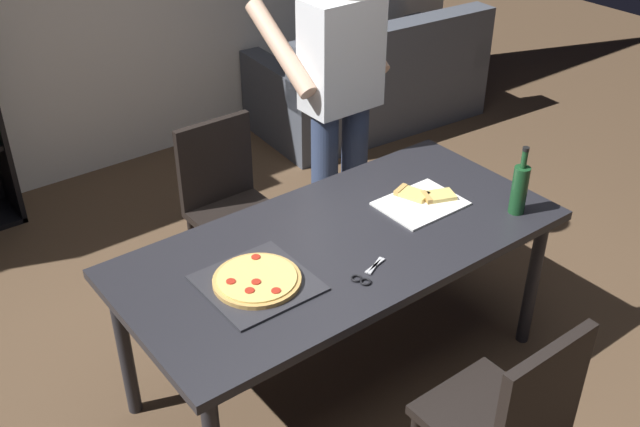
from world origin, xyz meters
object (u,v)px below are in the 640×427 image
at_px(pepperoni_pizza_on_tray, 257,281).
at_px(wine_bottle, 520,188).
at_px(chair_near_camera, 510,416).
at_px(kitchen_scissors, 366,275).
at_px(couch, 371,86).
at_px(dining_table, 342,253).
at_px(chair_far_side, 228,197).
at_px(person_serving_pizza, 339,97).

relative_size(pepperoni_pizza_on_tray, wine_bottle, 1.26).
relative_size(chair_near_camera, kitchen_scissors, 4.54).
bearing_deg(couch, kitchen_scissors, -131.48).
distance_m(dining_table, chair_far_side, 0.95).
bearing_deg(dining_table, person_serving_pizza, 52.41).
relative_size(wine_bottle, kitchen_scissors, 1.59).
bearing_deg(chair_near_camera, wine_bottle, 40.79).
bearing_deg(pepperoni_pizza_on_tray, chair_near_camera, -63.34).
xyz_separation_m(dining_table, wine_bottle, (0.74, -0.30, 0.19)).
xyz_separation_m(dining_table, chair_near_camera, (-0.00, -0.93, -0.17)).
bearing_deg(person_serving_pizza, dining_table, -127.59).
bearing_deg(wine_bottle, kitchen_scissors, 177.07).
xyz_separation_m(dining_table, chair_far_side, (0.00, 0.93, -0.17)).
xyz_separation_m(pepperoni_pizza_on_tray, kitchen_scissors, (0.36, -0.21, -0.01)).
relative_size(chair_near_camera, couch, 0.51).
xyz_separation_m(couch, kitchen_scissors, (-1.98, -2.24, 0.45)).
height_order(chair_near_camera, person_serving_pizza, person_serving_pizza).
relative_size(person_serving_pizza, pepperoni_pizza_on_tray, 4.41).
relative_size(person_serving_pizza, wine_bottle, 5.54).
height_order(dining_table, chair_near_camera, chair_near_camera).
xyz_separation_m(chair_far_side, pepperoni_pizza_on_tray, (-0.45, -0.98, 0.25)).
relative_size(couch, person_serving_pizza, 1.00).
bearing_deg(chair_far_side, chair_near_camera, -90.00).
relative_size(chair_near_camera, person_serving_pizza, 0.51).
bearing_deg(dining_table, wine_bottle, -21.88).
relative_size(chair_far_side, couch, 0.51).
bearing_deg(chair_far_side, kitchen_scissors, -94.13).
height_order(couch, person_serving_pizza, person_serving_pizza).
relative_size(chair_near_camera, pepperoni_pizza_on_tray, 2.27).
bearing_deg(couch, pepperoni_pizza_on_tray, -139.09).
bearing_deg(kitchen_scissors, pepperoni_pizza_on_tray, 149.68).
bearing_deg(kitchen_scissors, wine_bottle, -2.93).
xyz_separation_m(chair_near_camera, kitchen_scissors, (-0.09, 0.68, 0.24)).
bearing_deg(chair_far_side, pepperoni_pizza_on_tray, -114.61).
distance_m(dining_table, couch, 2.77).
height_order(pepperoni_pizza_on_tray, kitchen_scissors, pepperoni_pizza_on_tray).
relative_size(person_serving_pizza, kitchen_scissors, 8.83).
bearing_deg(person_serving_pizza, couch, 43.41).
height_order(dining_table, person_serving_pizza, person_serving_pizza).
relative_size(dining_table, kitchen_scissors, 9.46).
bearing_deg(person_serving_pizza, kitchen_scissors, -123.27).
bearing_deg(pepperoni_pizza_on_tray, dining_table, 5.46).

